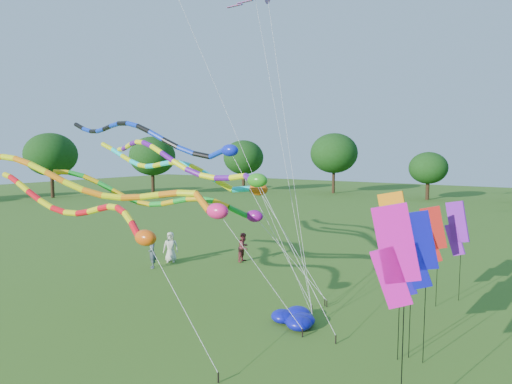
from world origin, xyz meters
The scene contains 18 objects.
ground centered at (0.00, 0.00, 0.00)m, with size 160.00×160.00×0.00m, color #275917.
tree_ring centered at (-2.94, 2.64, 5.74)m, with size 119.22×116.84×9.65m.
tube_kite_red centered at (-4.22, -0.82, 4.34)m, with size 11.91×1.21×6.17m.
tube_kite_orange centered at (-4.84, 1.00, 5.08)m, with size 14.77×3.51×7.07m.
tube_kite_purple centered at (-3.75, 4.11, 6.06)m, with size 14.32×2.98×7.77m.
tube_kite_blue centered at (-6.62, 4.84, 7.27)m, with size 15.79×1.27×8.86m.
tube_kite_cyan centered at (-5.99, 6.33, 5.56)m, with size 15.69×1.77×7.68m.
tube_kite_green centered at (-3.87, 3.43, 4.40)m, with size 11.64×4.73×6.29m.
banner_pole_blue_a centered at (6.07, 3.07, 3.22)m, with size 1.16×0.27×4.48m.
banner_pole_violet centered at (6.67, 9.86, 3.21)m, with size 1.11×0.51×4.47m.
banner_pole_blue_b centered at (6.53, 2.98, 3.57)m, with size 1.16×0.22×4.83m.
banner_pole_red centered at (5.94, 8.38, 3.08)m, with size 1.13×0.44×4.34m.
banner_pole_orange centered at (5.81, 2.80, 4.13)m, with size 1.16×0.15×5.40m.
banner_pole_magenta_b centered at (6.78, -0.78, 4.18)m, with size 1.14×0.37×5.46m.
blue_nylon_heap centered at (2.28, 3.71, 0.24)m, with size 1.75×1.47×0.50m.
person_a centered at (-8.60, 7.72, 0.90)m, with size 0.88×0.57×1.81m, color beige.
person_b centered at (-8.50, 6.16, 0.89)m, with size 0.65×0.43×1.78m, color #3C4954.
person_c centered at (-4.96, 10.15, 0.87)m, with size 0.85×0.66×1.75m, color maroon.
Camera 1 is at (9.34, -10.60, 6.60)m, focal length 30.00 mm.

